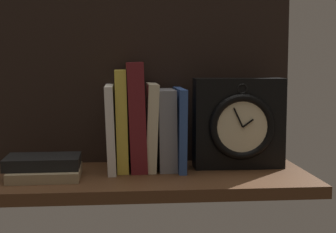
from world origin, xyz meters
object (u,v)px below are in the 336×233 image
Objects in this scene: book_white_catcher at (111,128)px; book_cream_twain at (151,126)px; framed_clock at (239,124)px; book_maroon_dawkins at (136,116)px; book_blue_modern at (179,128)px; book_stack_side at (44,167)px; book_gray_chess at (166,129)px; book_yellow_seinlanguage at (122,120)px.

book_white_catcher is 9.08cm from book_cream_twain.
framed_clock reaches higher than book_cream_twain.
book_maroon_dawkins is 1.18× the size of framed_clock.
book_blue_modern is (15.58, 0.00, -0.37)cm from book_white_catcher.
book_cream_twain is at bearing 16.84° from book_stack_side.
book_white_catcher is 1.05× the size of book_gray_chess.
book_yellow_seinlanguage reaches higher than book_gray_chess.
book_cream_twain is (3.29, 0.00, -2.40)cm from book_maroon_dawkins.
book_maroon_dawkins is 1.32× the size of book_blue_modern.
book_yellow_seinlanguage is 1.23× the size of book_blue_modern.
book_maroon_dawkins is 7.38cm from book_gray_chess.
book_blue_modern is (6.50, 0.00, -0.55)cm from book_cream_twain.
book_cream_twain is at bearing 0.00° from book_yellow_seinlanguage.
book_white_catcher is 17.25cm from book_stack_side.
book_yellow_seinlanguage is 1.09× the size of framed_clock.
book_blue_modern reaches higher than book_stack_side.
book_maroon_dawkins is at bearing 177.52° from framed_clock.
book_gray_chess is at bearing 0.00° from book_white_catcher.
book_gray_chess is 0.88× the size of framed_clock.
book_cream_twain is 25.21cm from book_stack_side.
book_white_catcher is at bearing -180.00° from book_blue_modern.
book_blue_modern is 0.89× the size of framed_clock.
book_cream_twain is 3.49cm from book_gray_chess.
book_blue_modern is at bearing 0.00° from book_white_catcher.
book_yellow_seinlanguage reaches higher than book_cream_twain.
book_maroon_dawkins reaches higher than book_yellow_seinlanguage.
book_stack_side is at bearing -160.55° from book_maroon_dawkins.
book_blue_modern is at bearing 0.00° from book_maroon_dawkins.
book_blue_modern is (3.08, 0.00, 0.12)cm from book_gray_chess.
book_stack_side is at bearing -153.45° from book_white_catcher.
book_white_catcher is 2.97cm from book_yellow_seinlanguage.
book_yellow_seinlanguage is at bearing 180.00° from book_maroon_dawkins.
book_yellow_seinlanguage is 19.99cm from book_stack_side.
book_cream_twain is at bearing 0.00° from book_white_catcher.
book_white_catcher is 0.79× the size of book_maroon_dawkins.
book_yellow_seinlanguage is 3.46cm from book_maroon_dawkins.
book_gray_chess is 0.99× the size of book_blue_modern.
book_maroon_dawkins is (3.36, 0.00, 0.86)cm from book_yellow_seinlanguage.
book_stack_side is (-43.16, -5.95, -8.08)cm from framed_clock.
book_maroon_dawkins is 23.53cm from framed_clock.
book_gray_chess is at bearing -180.00° from book_blue_modern.
book_gray_chess is at bearing 0.00° from book_yellow_seinlanguage.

